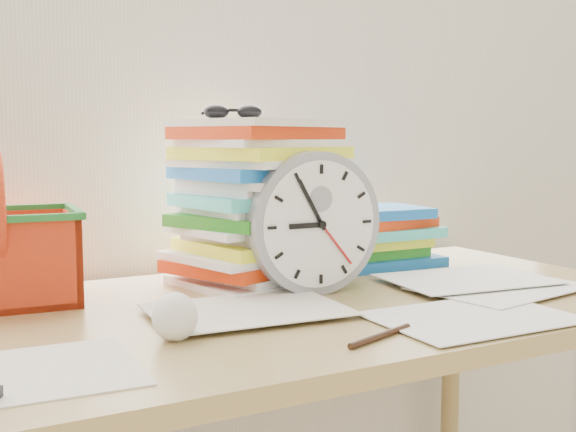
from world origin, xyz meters
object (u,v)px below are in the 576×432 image
paper_stack (260,202)px  clock (313,223)px  basket (0,230)px  desk (277,347)px  book_stack (380,236)px

paper_stack → clock: size_ratio=1.24×
clock → basket: clock is taller
desk → clock: bearing=25.3°
clock → book_stack: (0.27, 0.18, -0.06)m
desk → book_stack: size_ratio=5.53×
paper_stack → basket: bearing=175.0°
paper_stack → basket: size_ratio=1.25×
desk → basket: basket is taller
paper_stack → book_stack: paper_stack is taller
book_stack → paper_stack: bearing=-172.3°
clock → basket: 0.53m
book_stack → basket: basket is taller
paper_stack → clock: bearing=-74.6°
paper_stack → clock: (0.04, -0.13, -0.03)m
desk → basket: bearing=151.4°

